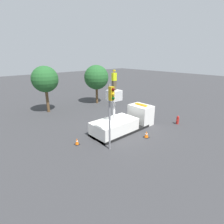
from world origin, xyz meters
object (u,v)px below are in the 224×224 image
Objects in this scene: tree_left_bg at (96,77)px; tree_right_bg at (45,79)px; worker at (114,80)px; traffic_cone_rear at (77,142)px; traffic_light_pole at (111,105)px; traffic_cone_curbside at (146,134)px; bucket_truck at (124,122)px; fire_hydrant at (178,120)px.

tree_right_bg is (-7.49, 0.69, 0.31)m from tree_left_bg.
tree_right_bg is (-1.85, 10.76, -0.84)m from worker.
tree_left_bg is 7.53m from tree_right_bg.
worker is at bearing -8.24° from traffic_cone_rear.
worker is 3.28m from traffic_light_pole.
traffic_light_pole is 9.14× the size of traffic_cone_rear.
traffic_cone_curbside reaches higher than traffic_cone_rear.
bucket_truck is 12.09× the size of traffic_cone_rear.
traffic_light_pole is at bearing -58.78° from traffic_cone_rear.
tree_right_bg is at bearing 122.78° from fire_hydrant.
fire_hydrant is at bearing -2.55° from traffic_cone_curbside.
worker reaches higher than fire_hydrant.
traffic_light_pole is (-2.17, -2.01, -1.40)m from worker.
tree_left_bg is (3.95, 12.60, 3.66)m from traffic_cone_curbside.
tree_right_bg reaches higher than tree_left_bg.
bucket_truck is 1.19× the size of tree_left_bg.
tree_left_bg is at bearing -5.29° from tree_right_bg.
tree_right_bg is at bearing 106.64° from bucket_truck.
tree_right_bg reaches higher than traffic_cone_curbside.
fire_hydrant reaches higher than traffic_cone_curbside.
traffic_light_pole is 9.62m from fire_hydrant.
tree_right_bg is at bearing 99.76° from worker.
traffic_cone_curbside is at bearing -7.68° from traffic_light_pole.
traffic_light_pole reaches higher than fire_hydrant.
tree_left_bg is 0.98× the size of tree_right_bg.
fire_hydrant is at bearing -26.70° from bucket_truck.
traffic_cone_rear is 0.93× the size of traffic_cone_curbside.
worker is at bearing 158.06° from fire_hydrant.
traffic_cone_rear is (-1.55, 2.55, -3.42)m from traffic_light_pole.
traffic_cone_rear is (-5.08, 0.54, -0.58)m from bucket_truck.
tree_left_bg is at bearing 72.62° from traffic_cone_curbside.
worker is 2.86× the size of traffic_cone_curbside.
worker is 0.30× the size of tree_left_bg.
tree_left_bg reaches higher than fire_hydrant.
worker reaches higher than traffic_cone_curbside.
tree_left_bg is (9.36, 9.53, 3.68)m from traffic_cone_rear.
traffic_light_pole is at bearing 175.25° from fire_hydrant.
worker reaches higher than traffic_light_pole.
traffic_light_pole reaches higher than traffic_cone_curbside.
traffic_cone_rear is at bearing 162.66° from fire_hydrant.
tree_left_bg is at bearing 66.99° from bucket_truck.
traffic_light_pole is 5.18m from traffic_cone_curbside.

